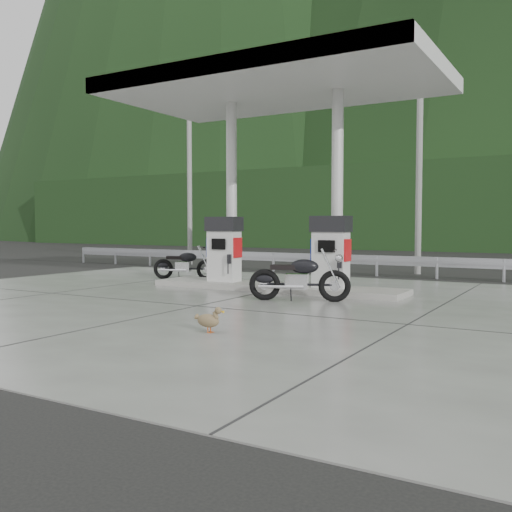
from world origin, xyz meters
The scene contains 16 objects.
ground centered at (0.00, 0.00, 0.00)m, with size 160.00×160.00×0.00m, color black.
forecourt_apron centered at (0.00, 0.00, 0.01)m, with size 18.00×14.00×0.02m, color slate.
pump_island centered at (0.00, 2.50, 0.10)m, with size 7.00×1.40×0.15m, color gray.
gas_pump_left centered at (-1.60, 2.50, 1.07)m, with size 0.95×0.55×1.80m, color silver, non-canonical shape.
gas_pump_right centered at (1.60, 2.50, 1.07)m, with size 0.95×0.55×1.80m, color silver, non-canonical shape.
canopy_column_left centered at (-1.60, 2.90, 2.67)m, with size 0.30×0.30×5.00m, color silver.
canopy_column_right centered at (1.60, 2.90, 2.67)m, with size 0.30×0.30×5.00m, color silver.
canopy_roof centered at (0.00, 2.50, 5.37)m, with size 8.50×5.00×0.40m, color silver.
guardrail centered at (0.00, 8.00, 0.71)m, with size 26.00×0.16×1.42m, color #A9ABB2, non-canonical shape.
road centered at (0.00, 11.50, 0.00)m, with size 60.00×7.00×0.01m, color black.
utility_pole_a centered at (-8.00, 9.50, 4.00)m, with size 0.22×0.22×8.00m, color gray.
utility_pole_b centered at (2.00, 9.50, 4.00)m, with size 0.22×0.22×8.00m, color gray.
tree_band centered at (0.00, 30.00, 3.00)m, with size 80.00×6.00×6.00m, color black.
motorcycle_left centered at (-3.87, 3.68, 0.48)m, with size 1.94×0.61×0.92m, color black, non-canonical shape.
motorcycle_right centered at (1.53, 0.84, 0.53)m, with size 2.16×0.68×1.02m, color black, non-canonical shape.
duck centered at (1.91, -3.31, 0.20)m, with size 0.50×0.14×0.36m, color brown, non-canonical shape.
Camera 1 is at (7.13, -10.79, 1.75)m, focal length 40.00 mm.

